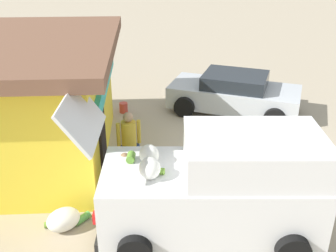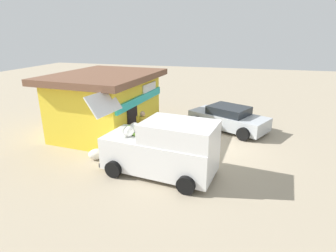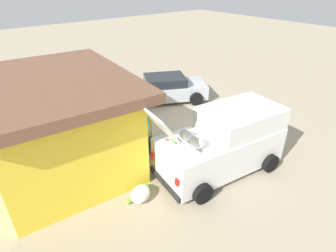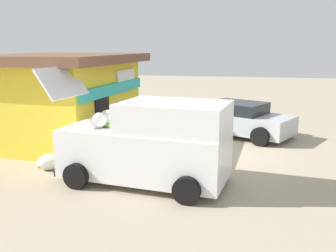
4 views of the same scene
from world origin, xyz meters
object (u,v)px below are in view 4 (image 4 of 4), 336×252
object	(u,v)px
storefront_bar	(64,97)
delivery_van	(151,143)
vendor_standing	(118,124)
customer_bending	(106,137)
parked_sedan	(237,119)
unloaded_banana_pile	(50,162)
paint_bucket	(149,125)

from	to	relation	value
storefront_bar	delivery_van	xyz separation A→B (m)	(-3.43, -4.01, -0.57)
storefront_bar	vendor_standing	bearing A→B (deg)	-118.48
storefront_bar	customer_bending	xyz separation A→B (m)	(-2.42, -2.46, -0.75)
parked_sedan	unloaded_banana_pile	distance (m)	7.16
delivery_van	parked_sedan	size ratio (longest dim) A/B	1.08
delivery_van	parked_sedan	world-z (taller)	delivery_van
vendor_standing	customer_bending	world-z (taller)	vendor_standing
vendor_standing	unloaded_banana_pile	world-z (taller)	vendor_standing
parked_sedan	customer_bending	xyz separation A→B (m)	(-4.59, 3.50, 0.23)
delivery_van	vendor_standing	size ratio (longest dim) A/B	2.84
delivery_van	unloaded_banana_pile	size ratio (longest dim) A/B	5.08
delivery_van	vendor_standing	world-z (taller)	delivery_van
parked_sedan	paint_bucket	bearing A→B (deg)	83.79
unloaded_banana_pile	paint_bucket	world-z (taller)	unloaded_banana_pile
storefront_bar	vendor_standing	distance (m)	2.83
parked_sedan	paint_bucket	distance (m)	3.60
parked_sedan	paint_bucket	world-z (taller)	parked_sedan
storefront_bar	parked_sedan	world-z (taller)	storefront_bar
storefront_bar	paint_bucket	xyz separation A→B (m)	(2.55, -2.41, -1.42)
customer_bending	vendor_standing	bearing A→B (deg)	1.75
storefront_bar	vendor_standing	size ratio (longest dim) A/B	3.55
customer_bending	unloaded_banana_pile	bearing A→B (deg)	112.42
parked_sedan	customer_bending	world-z (taller)	customer_bending
paint_bucket	delivery_van	bearing A→B (deg)	-165.03
delivery_van	customer_bending	xyz separation A→B (m)	(1.00, 1.55, -0.17)
storefront_bar	vendor_standing	xyz separation A→B (m)	(-1.32, -2.43, -0.60)
unloaded_banana_pile	parked_sedan	bearing A→B (deg)	-43.55
storefront_bar	unloaded_banana_pile	bearing A→B (deg)	-160.97
parked_sedan	vendor_standing	xyz separation A→B (m)	(-3.48, 3.53, 0.37)
delivery_van	storefront_bar	bearing A→B (deg)	49.48
parked_sedan	unloaded_banana_pile	size ratio (longest dim) A/B	4.71
unloaded_banana_pile	delivery_van	bearing A→B (deg)	-97.95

